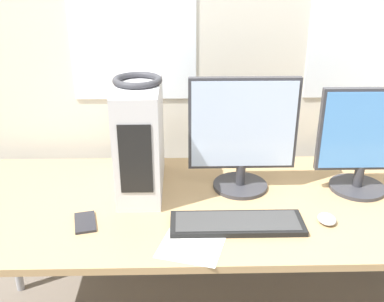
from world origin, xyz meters
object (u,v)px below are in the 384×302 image
object	(u,v)px
headphones	(137,80)
cell_phone	(85,222)
pc_tower	(140,138)
monitor_right_near	(365,141)
monitor_main	(243,134)
keyboard	(237,223)
mouse	(327,219)

from	to	relation	value
headphones	cell_phone	size ratio (longest dim) A/B	1.29
pc_tower	monitor_right_near	xyz separation A→B (m)	(0.91, -0.04, -0.01)
monitor_main	monitor_right_near	distance (m)	0.50
headphones	monitor_right_near	bearing A→B (deg)	-2.77
cell_phone	monitor_right_near	bearing A→B (deg)	-1.25
monitor_main	monitor_right_near	xyz separation A→B (m)	(0.50, -0.03, -0.02)
keyboard	cell_phone	world-z (taller)	keyboard
headphones	cell_phone	distance (m)	0.58
monitor_right_near	mouse	bearing A→B (deg)	-129.27
monitor_right_near	cell_phone	xyz separation A→B (m)	(-1.10, -0.24, -0.22)
keyboard	mouse	bearing A→B (deg)	2.89
monitor_right_near	pc_tower	bearing A→B (deg)	177.28
pc_tower	mouse	world-z (taller)	pc_tower
headphones	monitor_main	bearing A→B (deg)	-2.36
monitor_right_near	keyboard	world-z (taller)	monitor_right_near
pc_tower	headphones	size ratio (longest dim) A/B	2.35
monitor_right_near	cell_phone	bearing A→B (deg)	-167.83
monitor_main	cell_phone	distance (m)	0.71
headphones	cell_phone	xyz separation A→B (m)	(-0.19, -0.28, -0.46)
headphones	monitor_right_near	size ratio (longest dim) A/B	0.44
pc_tower	monitor_right_near	bearing A→B (deg)	-2.72
pc_tower	keyboard	size ratio (longest dim) A/B	0.93
headphones	monitor_right_near	distance (m)	0.95
pc_tower	mouse	distance (m)	0.80
pc_tower	monitor_main	size ratio (longest dim) A/B	0.95
mouse	cell_phone	distance (m)	0.90
pc_tower	headphones	world-z (taller)	headphones
pc_tower	cell_phone	bearing A→B (deg)	-124.31
monitor_main	headphones	bearing A→B (deg)	177.64
monitor_right_near	keyboard	distance (m)	0.64
monitor_right_near	headphones	bearing A→B (deg)	177.23
mouse	headphones	bearing A→B (deg)	157.37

